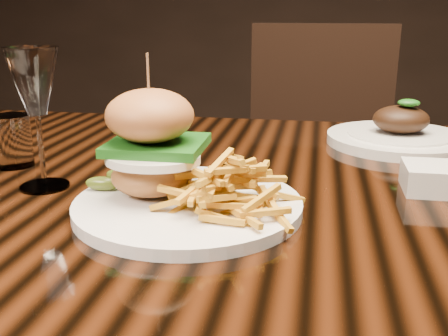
% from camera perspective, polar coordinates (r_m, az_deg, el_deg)
% --- Properties ---
extents(dining_table, '(1.60, 0.90, 0.75)m').
position_cam_1_polar(dining_table, '(0.80, 6.73, -6.76)').
color(dining_table, black).
rests_on(dining_table, ground).
extents(burger_plate, '(0.29, 0.29, 0.19)m').
position_cam_1_polar(burger_plate, '(0.65, -4.48, -0.44)').
color(burger_plate, silver).
rests_on(burger_plate, dining_table).
extents(ramekin, '(0.09, 0.09, 0.04)m').
position_cam_1_polar(ramekin, '(0.79, 21.82, -1.04)').
color(ramekin, silver).
rests_on(ramekin, dining_table).
extents(wine_glass, '(0.07, 0.07, 0.20)m').
position_cam_1_polar(wine_glass, '(0.76, -19.93, 8.38)').
color(wine_glass, white).
rests_on(wine_glass, dining_table).
extents(water_tumbler, '(0.06, 0.06, 0.08)m').
position_cam_1_polar(water_tumbler, '(0.91, -22.07, 2.75)').
color(water_tumbler, white).
rests_on(water_tumbler, dining_table).
extents(far_dish, '(0.27, 0.27, 0.09)m').
position_cam_1_polar(far_dish, '(1.04, 18.55, 3.38)').
color(far_dish, silver).
rests_on(far_dish, dining_table).
extents(chair_far, '(0.47, 0.48, 0.95)m').
position_cam_1_polar(chair_far, '(1.69, 10.07, 1.03)').
color(chair_far, black).
rests_on(chair_far, ground).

